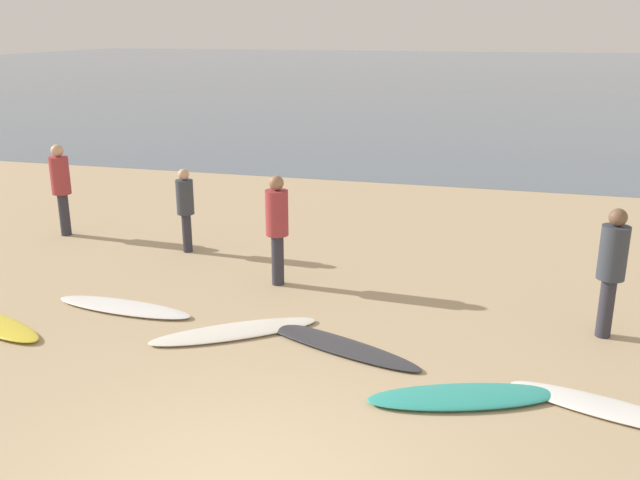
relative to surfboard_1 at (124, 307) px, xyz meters
The scene contains 11 objects.
ground_plane 7.06m from the surfboard_1, 63.02° to the left, with size 120.00×120.00×0.20m, color tan.
ocean_water 59.48m from the surfboard_1, 86.91° to the left, with size 140.00×100.00×0.01m, color slate.
surfboard_1 is the anchor object (origin of this frame).
surfboard_2 1.92m from the surfboard_1, 10.38° to the right, with size 2.31×0.55×0.07m, color silver.
surfboard_3 3.31m from the surfboard_1, ahead, with size 2.53×0.47×0.07m, color #333338.
surfboard_4 5.16m from the surfboard_1, 14.59° to the right, with size 2.16×0.58×0.09m, color teal.
surfboard_5 6.62m from the surfboard_1, ahead, with size 2.12×0.48×0.07m, color white.
person_0 4.48m from the surfboard_1, 135.09° to the left, with size 0.37×0.37×1.81m.
person_1 2.65m from the surfboard_1, 40.42° to the left, with size 0.36×0.36×1.79m.
person_2 6.82m from the surfboard_1, ahead, with size 0.36×0.36×1.77m.
person_3 2.89m from the surfboard_1, 95.82° to the left, with size 0.31×0.31×1.55m.
Camera 1 is at (2.02, -4.53, 3.98)m, focal length 38.52 mm.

